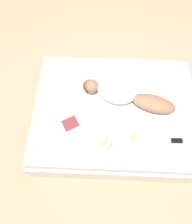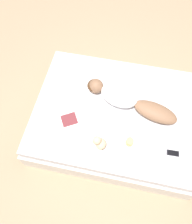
{
  "view_description": "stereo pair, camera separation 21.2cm",
  "coord_description": "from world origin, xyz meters",
  "px_view_note": "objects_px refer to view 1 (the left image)",
  "views": [
    {
      "loc": [
        -1.41,
        0.2,
        3.05
      ],
      "look_at": [
        -0.11,
        0.25,
        0.55
      ],
      "focal_mm": 35.0,
      "sensor_mm": 36.0,
      "label": 1
    },
    {
      "loc": [
        -1.39,
        -0.01,
        3.05
      ],
      "look_at": [
        -0.11,
        0.25,
        0.55
      ],
      "focal_mm": 35.0,
      "sensor_mm": 36.0,
      "label": 2
    }
  ],
  "objects_px": {
    "open_magazine": "(75,132)",
    "cell_phone": "(177,141)",
    "person": "(124,95)",
    "coffee_mug": "(134,136)"
  },
  "relations": [
    {
      "from": "open_magazine",
      "to": "person",
      "type": "bearing_deg",
      "value": -80.33
    },
    {
      "from": "open_magazine",
      "to": "coffee_mug",
      "type": "xyz_separation_m",
      "value": [
        -0.05,
        -0.73,
        0.04
      ]
    },
    {
      "from": "open_magazine",
      "to": "cell_phone",
      "type": "distance_m",
      "value": 1.27
    },
    {
      "from": "person",
      "to": "coffee_mug",
      "type": "distance_m",
      "value": 0.57
    },
    {
      "from": "open_magazine",
      "to": "coffee_mug",
      "type": "height_order",
      "value": "coffee_mug"
    },
    {
      "from": "person",
      "to": "open_magazine",
      "type": "height_order",
      "value": "person"
    },
    {
      "from": "person",
      "to": "coffee_mug",
      "type": "relative_size",
      "value": 10.39
    },
    {
      "from": "open_magazine",
      "to": "cell_phone",
      "type": "height_order",
      "value": "same"
    },
    {
      "from": "open_magazine",
      "to": "cell_phone",
      "type": "xyz_separation_m",
      "value": [
        -0.07,
        -1.27,
        0.0
      ]
    },
    {
      "from": "coffee_mug",
      "to": "cell_phone",
      "type": "bearing_deg",
      "value": -92.09
    }
  ]
}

